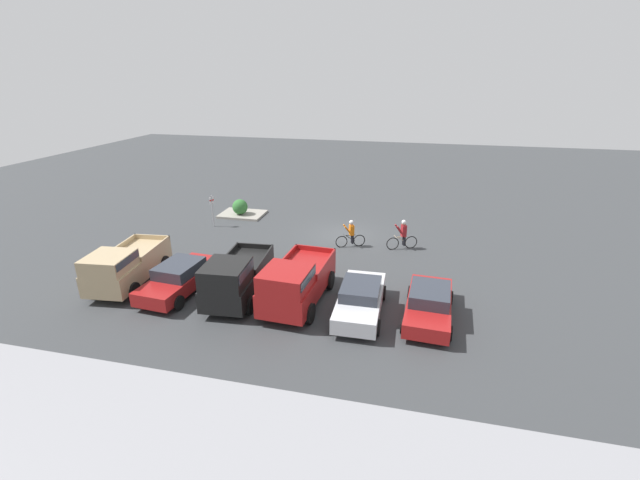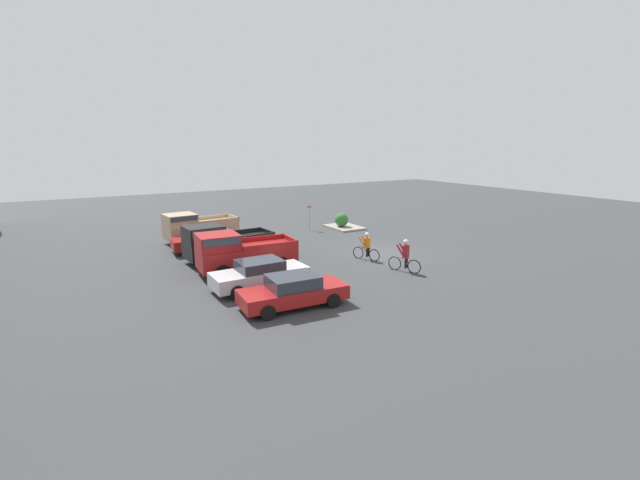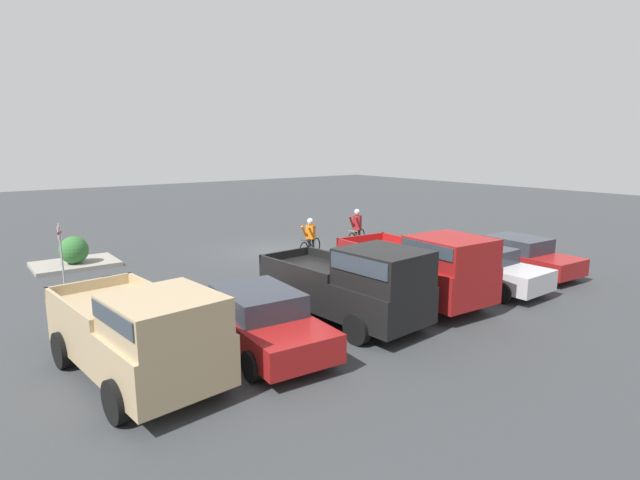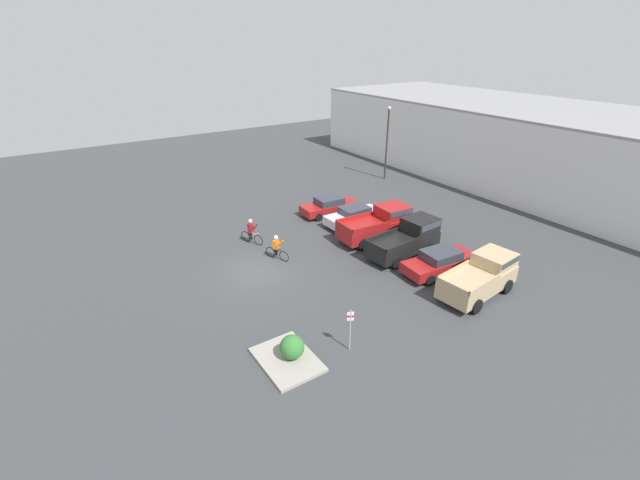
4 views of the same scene
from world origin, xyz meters
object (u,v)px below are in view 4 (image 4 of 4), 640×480
object	(u,v)px
cyclist_0	(277,247)
shrub	(292,347)
sedan_2	(440,261)
pickup_truck_2	(482,275)
pickup_truck_1	(408,238)
lamppost	(387,137)
sedan_0	(329,206)
pickup_truck_0	(379,223)
cyclist_1	(251,231)
fire_lane_sign	(350,326)
sedan_1	(354,216)

from	to	relation	value
cyclist_0	shrub	world-z (taller)	cyclist_0
sedan_2	cyclist_0	xyz separation A→B (m)	(-6.79, -7.25, 0.12)
sedan_2	pickup_truck_2	xyz separation A→B (m)	(2.76, 0.14, 0.36)
pickup_truck_1	lamppost	bearing A→B (deg)	143.95
sedan_0	pickup_truck_0	distance (m)	5.65
sedan_2	pickup_truck_1	bearing A→B (deg)	177.19
pickup_truck_0	cyclist_1	bearing A→B (deg)	-118.61
pickup_truck_2	shrub	world-z (taller)	pickup_truck_2
fire_lane_sign	pickup_truck_1	bearing A→B (deg)	121.83
sedan_0	sedan_2	bearing A→B (deg)	1.10
pickup_truck_0	fire_lane_sign	world-z (taller)	pickup_truck_0
cyclist_1	sedan_1	bearing A→B (deg)	80.07
sedan_0	pickup_truck_2	xyz separation A→B (m)	(13.96, 0.36, 0.40)
sedan_1	fire_lane_sign	bearing A→B (deg)	-38.45
sedan_0	sedan_2	xyz separation A→B (m)	(11.20, 0.22, 0.04)
sedan_1	lamppost	bearing A→B (deg)	127.81
shrub	pickup_truck_1	bearing A→B (deg)	112.28
pickup_truck_1	pickup_truck_2	world-z (taller)	pickup_truck_1
sedan_0	pickup_truck_0	world-z (taller)	pickup_truck_0
sedan_1	cyclist_0	bearing A→B (deg)	-77.68
pickup_truck_2	pickup_truck_0	bearing A→B (deg)	-179.43
pickup_truck_2	shrub	distance (m)	11.30
pickup_truck_0	shrub	distance (m)	13.38
fire_lane_sign	sedan_2	bearing A→B (deg)	106.84
pickup_truck_0	pickup_truck_2	distance (m)	8.34
sedan_1	cyclist_1	distance (m)	7.81
pickup_truck_0	pickup_truck_2	xyz separation A→B (m)	(8.34, 0.08, -0.07)
pickup_truck_0	sedan_1	bearing A→B (deg)	179.06
pickup_truck_2	sedan_2	bearing A→B (deg)	-177.07
pickup_truck_1	sedan_2	world-z (taller)	pickup_truck_1
pickup_truck_0	fire_lane_sign	distance (m)	11.95
pickup_truck_1	sedan_2	xyz separation A→B (m)	(2.83, -0.14, -0.40)
lamppost	sedan_1	bearing A→B (deg)	-52.19
cyclist_1	sedan_0	bearing A→B (deg)	101.15
sedan_2	pickup_truck_0	bearing A→B (deg)	179.39
sedan_1	pickup_truck_1	distance (m)	5.58
fire_lane_sign	sedan_0	bearing A→B (deg)	148.62
sedan_0	sedan_2	world-z (taller)	sedan_2
sedan_1	pickup_truck_2	distance (m)	11.17
sedan_0	cyclist_0	world-z (taller)	cyclist_0
shrub	cyclist_0	bearing A→B (deg)	155.75
shrub	lamppost	bearing A→B (deg)	130.27
sedan_0	lamppost	distance (m)	11.20
sedan_0	cyclist_0	distance (m)	8.30
pickup_truck_2	fire_lane_sign	size ratio (longest dim) A/B	2.33
pickup_truck_1	shrub	world-z (taller)	pickup_truck_1
pickup_truck_0	cyclist_1	xyz separation A→B (m)	(-4.17, -7.65, -0.26)
sedan_2	lamppost	world-z (taller)	lamppost
sedan_0	pickup_truck_0	size ratio (longest dim) A/B	0.89
pickup_truck_2	cyclist_1	size ratio (longest dim) A/B	2.81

